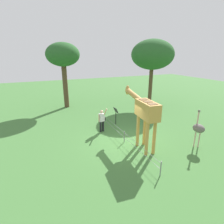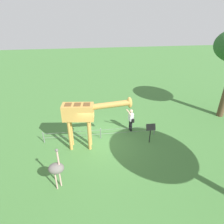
{
  "view_description": "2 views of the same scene",
  "coord_description": "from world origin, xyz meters",
  "px_view_note": "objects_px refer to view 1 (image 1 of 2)",
  "views": [
    {
      "loc": [
        -8.81,
        4.92,
        5.22
      ],
      "look_at": [
        0.51,
        0.82,
        1.9
      ],
      "focal_mm": 28.62,
      "sensor_mm": 36.0,
      "label": 1
    },
    {
      "loc": [
        -0.57,
        -10.16,
        7.58
      ],
      "look_at": [
        0.69,
        -0.04,
        2.02
      ],
      "focal_mm": 31.94,
      "sensor_mm": 36.0,
      "label": 2
    }
  ],
  "objects_px": {
    "giraffe": "(144,111)",
    "ostrich": "(199,128)",
    "visitor": "(102,119)",
    "tree_northeast": "(63,56)",
    "tree_east": "(152,55)",
    "info_sign": "(116,113)"
  },
  "relations": [
    {
      "from": "visitor",
      "to": "info_sign",
      "type": "height_order",
      "value": "visitor"
    },
    {
      "from": "visitor",
      "to": "tree_northeast",
      "type": "relative_size",
      "value": 0.28
    },
    {
      "from": "tree_northeast",
      "to": "visitor",
      "type": "bearing_deg",
      "value": -171.04
    },
    {
      "from": "visitor",
      "to": "info_sign",
      "type": "bearing_deg",
      "value": -58.99
    },
    {
      "from": "giraffe",
      "to": "visitor",
      "type": "bearing_deg",
      "value": 25.39
    },
    {
      "from": "tree_east",
      "to": "visitor",
      "type": "bearing_deg",
      "value": 122.41
    },
    {
      "from": "visitor",
      "to": "info_sign",
      "type": "relative_size",
      "value": 1.34
    },
    {
      "from": "giraffe",
      "to": "ostrich",
      "type": "xyz_separation_m",
      "value": [
        -1.3,
        -2.88,
        -1.06
      ]
    },
    {
      "from": "tree_east",
      "to": "info_sign",
      "type": "bearing_deg",
      "value": 122.77
    },
    {
      "from": "ostrich",
      "to": "tree_east",
      "type": "distance_m",
      "value": 10.09
    },
    {
      "from": "visitor",
      "to": "tree_east",
      "type": "height_order",
      "value": "tree_east"
    },
    {
      "from": "ostrich",
      "to": "tree_east",
      "type": "bearing_deg",
      "value": -18.11
    },
    {
      "from": "ostrich",
      "to": "tree_east",
      "type": "xyz_separation_m",
      "value": [
        8.83,
        -2.89,
        3.95
      ]
    },
    {
      "from": "tree_northeast",
      "to": "info_sign",
      "type": "distance_m",
      "value": 8.0
    },
    {
      "from": "visitor",
      "to": "ostrich",
      "type": "relative_size",
      "value": 0.78
    },
    {
      "from": "visitor",
      "to": "ostrich",
      "type": "xyz_separation_m",
      "value": [
        -4.27,
        -4.29,
        0.27
      ]
    },
    {
      "from": "visitor",
      "to": "tree_east",
      "type": "xyz_separation_m",
      "value": [
        4.56,
        -7.18,
        4.23
      ]
    },
    {
      "from": "tree_east",
      "to": "giraffe",
      "type": "bearing_deg",
      "value": 142.56
    },
    {
      "from": "tree_east",
      "to": "info_sign",
      "type": "xyz_separation_m",
      "value": [
        -3.67,
        5.7,
        -4.18
      ]
    },
    {
      "from": "visitor",
      "to": "tree_northeast",
      "type": "distance_m",
      "value": 8.42
    },
    {
      "from": "info_sign",
      "to": "tree_northeast",
      "type": "bearing_deg",
      "value": 22.41
    },
    {
      "from": "giraffe",
      "to": "info_sign",
      "type": "bearing_deg",
      "value": -1.01
    }
  ]
}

